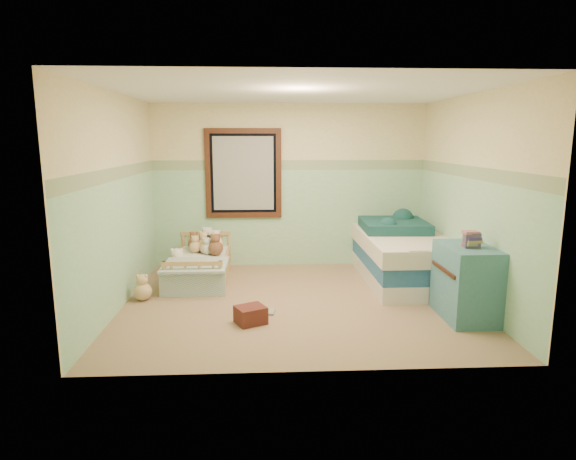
{
  "coord_description": "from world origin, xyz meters",
  "views": [
    {
      "loc": [
        -0.39,
        -5.6,
        1.96
      ],
      "look_at": [
        -0.09,
        0.35,
        0.83
      ],
      "focal_mm": 29.9,
      "sensor_mm": 36.0,
      "label": 1
    }
  ],
  "objects_px": {
    "twin_bed_frame": "(401,272)",
    "plush_floor_tan": "(143,291)",
    "plush_floor_cream": "(177,267)",
    "floor_book": "(263,312)",
    "red_pillow": "(251,315)",
    "dresser": "(466,282)",
    "toddler_bed_frame": "(201,272)"
  },
  "relations": [
    {
      "from": "toddler_bed_frame",
      "to": "floor_book",
      "type": "relative_size",
      "value": 5.87
    },
    {
      "from": "plush_floor_cream",
      "to": "dresser",
      "type": "xyz_separation_m",
      "value": [
        3.49,
        -1.81,
        0.27
      ]
    },
    {
      "from": "dresser",
      "to": "floor_book",
      "type": "xyz_separation_m",
      "value": [
        -2.25,
        0.26,
        -0.4
      ]
    },
    {
      "from": "twin_bed_frame",
      "to": "dresser",
      "type": "distance_m",
      "value": 1.55
    },
    {
      "from": "plush_floor_cream",
      "to": "dresser",
      "type": "bearing_deg",
      "value": -27.46
    },
    {
      "from": "twin_bed_frame",
      "to": "plush_floor_tan",
      "type": "bearing_deg",
      "value": -168.16
    },
    {
      "from": "toddler_bed_frame",
      "to": "twin_bed_frame",
      "type": "xyz_separation_m",
      "value": [
        2.85,
        -0.17,
        0.01
      ]
    },
    {
      "from": "floor_book",
      "to": "plush_floor_cream",
      "type": "bearing_deg",
      "value": 135.76
    },
    {
      "from": "twin_bed_frame",
      "to": "red_pillow",
      "type": "height_order",
      "value": "twin_bed_frame"
    },
    {
      "from": "toddler_bed_frame",
      "to": "dresser",
      "type": "xyz_separation_m",
      "value": [
        3.14,
        -1.67,
        0.31
      ]
    },
    {
      "from": "plush_floor_cream",
      "to": "twin_bed_frame",
      "type": "xyz_separation_m",
      "value": [
        3.2,
        -0.32,
        -0.03
      ]
    },
    {
      "from": "toddler_bed_frame",
      "to": "plush_floor_tan",
      "type": "height_order",
      "value": "plush_floor_tan"
    },
    {
      "from": "toddler_bed_frame",
      "to": "red_pillow",
      "type": "distance_m",
      "value": 1.88
    },
    {
      "from": "plush_floor_cream",
      "to": "floor_book",
      "type": "relative_size",
      "value": 1.08
    },
    {
      "from": "dresser",
      "to": "floor_book",
      "type": "relative_size",
      "value": 3.13
    },
    {
      "from": "toddler_bed_frame",
      "to": "plush_floor_cream",
      "type": "relative_size",
      "value": 5.43
    },
    {
      "from": "red_pillow",
      "to": "plush_floor_tan",
      "type": "bearing_deg",
      "value": 148.71
    },
    {
      "from": "plush_floor_cream",
      "to": "dresser",
      "type": "relative_size",
      "value": 0.35
    },
    {
      "from": "plush_floor_tan",
      "to": "twin_bed_frame",
      "type": "height_order",
      "value": "plush_floor_tan"
    },
    {
      "from": "plush_floor_cream",
      "to": "twin_bed_frame",
      "type": "distance_m",
      "value": 3.22
    },
    {
      "from": "plush_floor_cream",
      "to": "floor_book",
      "type": "distance_m",
      "value": 1.99
    },
    {
      "from": "plush_floor_cream",
      "to": "floor_book",
      "type": "height_order",
      "value": "plush_floor_cream"
    },
    {
      "from": "red_pillow",
      "to": "toddler_bed_frame",
      "type": "bearing_deg",
      "value": 113.84
    },
    {
      "from": "twin_bed_frame",
      "to": "dresser",
      "type": "bearing_deg",
      "value": -79.22
    },
    {
      "from": "toddler_bed_frame",
      "to": "floor_book",
      "type": "xyz_separation_m",
      "value": [
        0.89,
        -1.41,
        -0.09
      ]
    },
    {
      "from": "plush_floor_cream",
      "to": "red_pillow",
      "type": "distance_m",
      "value": 2.17
    },
    {
      "from": "dresser",
      "to": "red_pillow",
      "type": "xyz_separation_m",
      "value": [
        -2.38,
        -0.05,
        -0.31
      ]
    },
    {
      "from": "toddler_bed_frame",
      "to": "plush_floor_tan",
      "type": "bearing_deg",
      "value": -123.61
    },
    {
      "from": "plush_floor_cream",
      "to": "red_pillow",
      "type": "xyz_separation_m",
      "value": [
        1.11,
        -1.86,
        -0.05
      ]
    },
    {
      "from": "twin_bed_frame",
      "to": "floor_book",
      "type": "height_order",
      "value": "twin_bed_frame"
    },
    {
      "from": "plush_floor_cream",
      "to": "twin_bed_frame",
      "type": "height_order",
      "value": "plush_floor_cream"
    },
    {
      "from": "toddler_bed_frame",
      "to": "floor_book",
      "type": "bearing_deg",
      "value": -57.56
    }
  ]
}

